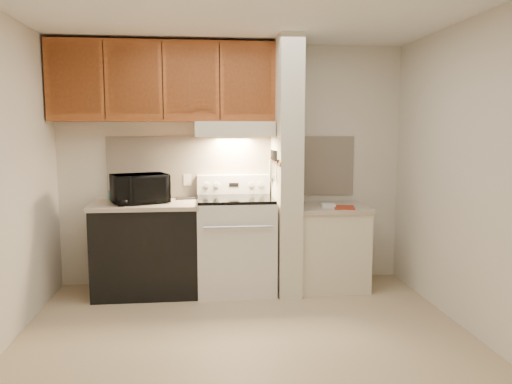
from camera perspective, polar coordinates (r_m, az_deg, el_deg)
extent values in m
plane|color=tan|center=(4.10, -1.20, -16.13)|extent=(3.60, 3.60, 0.00)
plane|color=white|center=(3.87, -1.30, 20.26)|extent=(3.60, 3.60, 0.00)
cube|color=beige|center=(5.28, -2.64, 3.11)|extent=(3.60, 2.50, 0.02)
cube|color=beige|center=(4.33, 23.24, 1.64)|extent=(0.02, 3.00, 2.50)
cube|color=#F7E4C9|center=(5.27, -2.63, 2.94)|extent=(2.60, 0.02, 0.63)
cube|color=silver|center=(5.06, -2.35, -6.13)|extent=(0.76, 0.65, 0.92)
cube|color=black|center=(4.74, -2.09, -6.54)|extent=(0.50, 0.01, 0.30)
cylinder|color=silver|center=(4.65, -2.07, -4.02)|extent=(0.65, 0.02, 0.02)
cube|color=black|center=(4.97, -2.37, -0.79)|extent=(0.74, 0.64, 0.03)
cube|color=silver|center=(5.24, -2.59, 0.88)|extent=(0.76, 0.08, 0.20)
cube|color=black|center=(5.19, -2.56, 0.83)|extent=(0.10, 0.01, 0.04)
cylinder|color=silver|center=(5.18, -5.65, 0.79)|extent=(0.05, 0.02, 0.05)
cylinder|color=silver|center=(5.18, -4.54, 0.80)|extent=(0.05, 0.02, 0.05)
cylinder|color=silver|center=(5.21, -0.58, 0.85)|extent=(0.05, 0.02, 0.05)
cylinder|color=silver|center=(5.22, 0.52, 0.87)|extent=(0.05, 0.02, 0.05)
cube|color=black|center=(5.09, -12.34, -6.49)|extent=(1.00, 0.63, 0.87)
cube|color=#B5A591|center=(5.01, -12.48, -1.42)|extent=(1.04, 0.67, 0.04)
cube|color=black|center=(5.17, -7.84, -0.73)|extent=(0.24, 0.11, 0.02)
cylinder|color=#216A6E|center=(5.26, -16.03, -0.36)|extent=(0.09, 0.09, 0.10)
cube|color=beige|center=(5.26, -7.84, 1.40)|extent=(0.08, 0.01, 0.12)
imported|color=black|center=(4.97, -13.13, 0.38)|extent=(0.61, 0.52, 0.28)
cube|color=beige|center=(4.99, 3.47, 2.87)|extent=(0.22, 0.70, 2.50)
cube|color=#964A20|center=(4.97, 2.16, 3.44)|extent=(0.01, 0.70, 0.04)
cube|color=black|center=(4.92, 2.17, 3.63)|extent=(0.02, 0.42, 0.04)
cube|color=silver|center=(4.75, 2.32, 2.30)|extent=(0.01, 0.03, 0.16)
cylinder|color=black|center=(4.76, 2.30, 4.12)|extent=(0.02, 0.02, 0.10)
cube|color=silver|center=(4.85, 2.16, 2.28)|extent=(0.01, 0.04, 0.18)
cylinder|color=black|center=(4.84, 2.16, 4.17)|extent=(0.02, 0.02, 0.10)
cube|color=silver|center=(4.92, 2.03, 2.23)|extent=(0.01, 0.04, 0.20)
cylinder|color=black|center=(4.92, 2.02, 4.22)|extent=(0.02, 0.02, 0.10)
cube|color=silver|center=(5.00, 1.90, 2.54)|extent=(0.01, 0.04, 0.16)
cylinder|color=black|center=(4.99, 1.91, 4.26)|extent=(0.02, 0.02, 0.10)
cube|color=silver|center=(5.07, 1.78, 2.50)|extent=(0.01, 0.04, 0.18)
cylinder|color=black|center=(5.05, 1.80, 4.30)|extent=(0.02, 0.02, 0.10)
cube|color=gray|center=(5.14, 1.70, 2.40)|extent=(0.03, 0.09, 0.22)
cube|color=beige|center=(5.22, 8.42, -6.41)|extent=(0.70, 0.60, 0.81)
cube|color=#B5A591|center=(5.13, 8.51, -1.79)|extent=(0.74, 0.64, 0.04)
cube|color=#9B2E19|center=(5.01, 10.05, -1.76)|extent=(0.25, 0.30, 0.01)
cube|color=white|center=(5.02, 8.25, -1.55)|extent=(0.14, 0.10, 0.04)
cube|color=beige|center=(5.04, -2.51, 7.19)|extent=(0.78, 0.44, 0.15)
cube|color=beige|center=(4.84, -2.35, 6.66)|extent=(0.78, 0.04, 0.06)
cube|color=#964A20|center=(5.11, -10.49, 12.24)|extent=(2.18, 0.33, 0.77)
cube|color=#964A20|center=(5.08, -20.07, 11.96)|extent=(0.46, 0.01, 0.63)
cube|color=black|center=(5.02, -16.98, 12.14)|extent=(0.01, 0.01, 0.73)
cube|color=#964A20|center=(4.98, -13.83, 12.29)|extent=(0.46, 0.01, 0.63)
cube|color=black|center=(4.95, -10.63, 12.40)|extent=(0.01, 0.01, 0.73)
cube|color=#964A20|center=(4.94, -7.40, 12.48)|extent=(0.46, 0.01, 0.63)
cube|color=black|center=(4.94, -4.17, 12.52)|extent=(0.01, 0.01, 0.73)
cube|color=#964A20|center=(4.96, -0.95, 12.51)|extent=(0.46, 0.01, 0.63)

